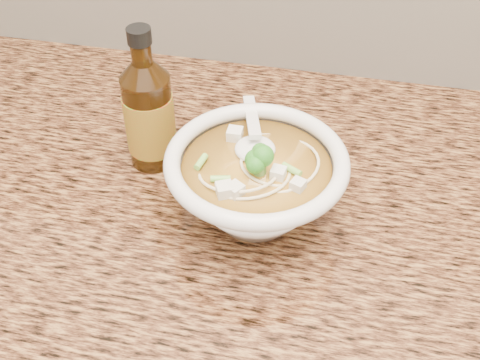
# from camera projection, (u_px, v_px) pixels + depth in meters

# --- Properties ---
(counter_slab) EXTENTS (4.00, 0.68, 0.04)m
(counter_slab) POSITION_uv_depth(u_px,v_px,m) (356.00, 216.00, 0.79)
(counter_slab) COLOR olive
(counter_slab) RESTS_ON cabinet
(soup_bowl) EXTENTS (0.22, 0.25, 0.12)m
(soup_bowl) POSITION_uv_depth(u_px,v_px,m) (256.00, 185.00, 0.73)
(soup_bowl) COLOR white
(soup_bowl) RESTS_ON counter_slab
(hot_sauce_bottle) EXTENTS (0.08, 0.08, 0.20)m
(hot_sauce_bottle) POSITION_uv_depth(u_px,v_px,m) (149.00, 115.00, 0.79)
(hot_sauce_bottle) COLOR #3E2308
(hot_sauce_bottle) RESTS_ON counter_slab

